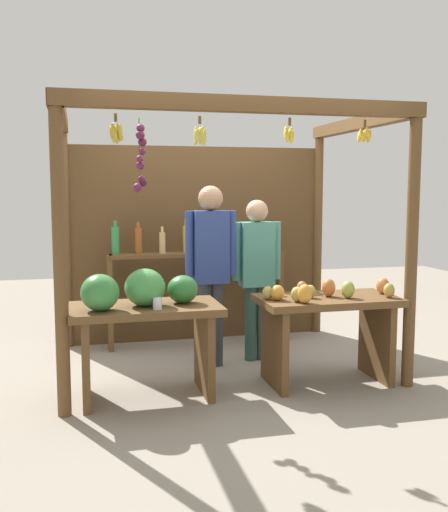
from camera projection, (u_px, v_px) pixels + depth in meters
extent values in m
plane|color=gray|center=(219.00, 364.00, 5.71)|extent=(12.00, 12.00, 0.00)
cylinder|color=brown|center=(60.00, 257.00, 4.27)|extent=(0.10, 0.10, 2.37)
cylinder|color=brown|center=(412.00, 248.00, 4.94)|extent=(0.10, 0.10, 2.37)
cylinder|color=brown|center=(65.00, 236.00, 6.21)|extent=(0.10, 0.10, 2.37)
cylinder|color=brown|center=(318.00, 231.00, 6.88)|extent=(0.10, 0.10, 2.37)
cube|color=brown|center=(249.00, 104.00, 4.48)|extent=(2.93, 0.12, 0.12)
cube|color=brown|center=(59.00, 115.00, 5.11)|extent=(0.12, 2.10, 0.12)
cube|color=brown|center=(360.00, 123.00, 5.78)|extent=(0.12, 2.10, 0.12)
cube|color=#52381E|center=(198.00, 244.00, 6.58)|extent=(2.83, 0.04, 2.13)
cylinder|color=brown|center=(290.00, 122.00, 4.66)|extent=(0.02, 0.02, 0.06)
ellipsoid|color=yellow|center=(292.00, 137.00, 4.68)|extent=(0.04, 0.06, 0.11)
ellipsoid|color=yellow|center=(290.00, 133.00, 4.69)|extent=(0.07, 0.05, 0.11)
ellipsoid|color=yellow|center=(286.00, 133.00, 4.68)|extent=(0.05, 0.05, 0.11)
ellipsoid|color=yellow|center=(287.00, 136.00, 4.63)|extent=(0.05, 0.05, 0.11)
ellipsoid|color=yellow|center=(291.00, 137.00, 4.65)|extent=(0.06, 0.04, 0.11)
cylinder|color=brown|center=(365.00, 124.00, 4.79)|extent=(0.02, 0.02, 0.06)
ellipsoid|color=gold|center=(369.00, 136.00, 4.81)|extent=(0.04, 0.07, 0.11)
ellipsoid|color=gold|center=(364.00, 136.00, 4.83)|extent=(0.05, 0.04, 0.11)
ellipsoid|color=gold|center=(360.00, 137.00, 4.82)|extent=(0.06, 0.07, 0.12)
ellipsoid|color=gold|center=(362.00, 135.00, 4.78)|extent=(0.06, 0.07, 0.12)
ellipsoid|color=gold|center=(368.00, 134.00, 4.77)|extent=(0.06, 0.04, 0.11)
cylinder|color=brown|center=(116.00, 118.00, 4.39)|extent=(0.02, 0.02, 0.06)
ellipsoid|color=gold|center=(120.00, 133.00, 4.41)|extent=(0.04, 0.06, 0.14)
ellipsoid|color=gold|center=(119.00, 135.00, 4.42)|extent=(0.06, 0.06, 0.14)
ellipsoid|color=gold|center=(115.00, 135.00, 4.42)|extent=(0.06, 0.04, 0.14)
ellipsoid|color=gold|center=(113.00, 131.00, 4.41)|extent=(0.06, 0.07, 0.14)
ellipsoid|color=gold|center=(112.00, 134.00, 4.38)|extent=(0.06, 0.08, 0.14)
ellipsoid|color=gold|center=(114.00, 132.00, 4.36)|extent=(0.06, 0.05, 0.14)
ellipsoid|color=gold|center=(120.00, 132.00, 4.38)|extent=(0.07, 0.07, 0.14)
cylinder|color=brown|center=(200.00, 120.00, 4.55)|extent=(0.02, 0.02, 0.06)
ellipsoid|color=#D1CC4C|center=(204.00, 137.00, 4.57)|extent=(0.04, 0.07, 0.14)
ellipsoid|color=#D1CC4C|center=(202.00, 134.00, 4.59)|extent=(0.05, 0.05, 0.14)
ellipsoid|color=#D1CC4C|center=(198.00, 135.00, 4.59)|extent=(0.08, 0.04, 0.14)
ellipsoid|color=#D1CC4C|center=(197.00, 138.00, 4.58)|extent=(0.07, 0.06, 0.14)
ellipsoid|color=#D1CC4C|center=(196.00, 135.00, 4.56)|extent=(0.04, 0.06, 0.14)
ellipsoid|color=#D1CC4C|center=(198.00, 137.00, 4.54)|extent=(0.07, 0.07, 0.14)
ellipsoid|color=#D1CC4C|center=(200.00, 137.00, 4.54)|extent=(0.08, 0.04, 0.14)
ellipsoid|color=#D1CC4C|center=(203.00, 137.00, 4.55)|extent=(0.08, 0.07, 0.14)
cylinder|color=#4C422D|center=(139.00, 153.00, 4.69)|extent=(0.01, 0.01, 0.55)
sphere|color=#511938|center=(141.00, 128.00, 4.66)|extent=(0.07, 0.07, 0.07)
sphere|color=#511938|center=(140.00, 135.00, 4.66)|extent=(0.07, 0.07, 0.07)
sphere|color=#511938|center=(142.00, 142.00, 4.71)|extent=(0.07, 0.07, 0.07)
sphere|color=#601E42|center=(142.00, 151.00, 4.70)|extent=(0.06, 0.06, 0.06)
sphere|color=#601E42|center=(140.00, 159.00, 4.68)|extent=(0.06, 0.06, 0.06)
sphere|color=#601E42|center=(140.00, 165.00, 4.73)|extent=(0.07, 0.07, 0.07)
sphere|color=#511938|center=(142.00, 179.00, 4.72)|extent=(0.06, 0.06, 0.06)
sphere|color=#47142D|center=(143.00, 182.00, 4.74)|extent=(0.07, 0.07, 0.07)
sphere|color=#601E42|center=(137.00, 189.00, 4.69)|extent=(0.06, 0.06, 0.06)
sphere|color=#601E42|center=(137.00, 187.00, 4.69)|extent=(0.07, 0.07, 0.07)
cube|color=brown|center=(146.00, 309.00, 4.72)|extent=(1.19, 0.64, 0.06)
cube|color=brown|center=(85.00, 359.00, 4.65)|extent=(0.06, 0.58, 0.69)
cube|color=brown|center=(204.00, 351.00, 4.87)|extent=(0.06, 0.58, 0.69)
ellipsoid|color=#2D7533|center=(183.00, 289.00, 4.79)|extent=(0.30, 0.30, 0.23)
ellipsoid|color=#429347|center=(145.00, 287.00, 4.67)|extent=(0.43, 0.43, 0.30)
ellipsoid|color=#38843D|center=(100.00, 293.00, 4.48)|extent=(0.36, 0.36, 0.28)
cylinder|color=white|center=(157.00, 303.00, 4.55)|extent=(0.07, 0.07, 0.09)
cube|color=brown|center=(327.00, 300.00, 5.09)|extent=(1.19, 0.64, 0.06)
cube|color=brown|center=(274.00, 347.00, 5.02)|extent=(0.06, 0.58, 0.69)
cube|color=brown|center=(377.00, 340.00, 5.24)|extent=(0.06, 0.58, 0.69)
ellipsoid|color=#B79E47|center=(389.00, 290.00, 5.03)|extent=(0.11, 0.11, 0.12)
ellipsoid|color=#B79E47|center=(297.00, 294.00, 4.85)|extent=(0.13, 0.13, 0.13)
ellipsoid|color=#E07F47|center=(383.00, 286.00, 5.22)|extent=(0.14, 0.14, 0.14)
ellipsoid|color=#CC7038|center=(302.00, 288.00, 5.18)|extent=(0.13, 0.13, 0.12)
ellipsoid|color=#A8B24C|center=(348.00, 289.00, 5.01)|extent=(0.13, 0.13, 0.15)
ellipsoid|color=#CC7038|center=(329.00, 288.00, 5.08)|extent=(0.16, 0.16, 0.16)
ellipsoid|color=#B79E47|center=(268.00, 293.00, 4.95)|extent=(0.11, 0.11, 0.11)
ellipsoid|color=#B79E47|center=(310.00, 291.00, 5.01)|extent=(0.13, 0.13, 0.11)
ellipsoid|color=gold|center=(278.00, 293.00, 4.91)|extent=(0.15, 0.15, 0.13)
ellipsoid|color=gold|center=(305.00, 294.00, 4.78)|extent=(0.15, 0.15, 0.16)
cube|color=brown|center=(110.00, 303.00, 6.15)|extent=(0.05, 0.20, 1.00)
cube|color=brown|center=(279.00, 295.00, 6.58)|extent=(0.05, 0.20, 1.00)
cube|color=brown|center=(197.00, 254.00, 6.31)|extent=(1.84, 0.22, 0.04)
cylinder|color=#338C4C|center=(115.00, 241.00, 6.09)|extent=(0.08, 0.08, 0.29)
cylinder|color=#338C4C|center=(115.00, 224.00, 6.07)|extent=(0.04, 0.04, 0.06)
cylinder|color=#994C1E|center=(138.00, 241.00, 6.14)|extent=(0.08, 0.08, 0.27)
cylinder|color=#994C1E|center=(138.00, 225.00, 6.13)|extent=(0.03, 0.03, 0.06)
cylinder|color=#D8B266|center=(162.00, 243.00, 6.21)|extent=(0.07, 0.07, 0.22)
cylinder|color=#D8B266|center=(162.00, 229.00, 6.19)|extent=(0.03, 0.03, 0.06)
cylinder|color=gold|center=(186.00, 239.00, 6.26)|extent=(0.07, 0.07, 0.29)
cylinder|color=gold|center=(186.00, 222.00, 6.24)|extent=(0.03, 0.03, 0.06)
cylinder|color=#994C1E|center=(208.00, 241.00, 6.32)|extent=(0.08, 0.08, 0.24)
cylinder|color=#994C1E|center=(208.00, 226.00, 6.30)|extent=(0.04, 0.04, 0.06)
cylinder|color=gold|center=(231.00, 238.00, 6.38)|extent=(0.06, 0.06, 0.29)
cylinder|color=gold|center=(231.00, 222.00, 6.36)|extent=(0.03, 0.03, 0.06)
cylinder|color=silver|center=(252.00, 240.00, 6.44)|extent=(0.07, 0.07, 0.23)
cylinder|color=silver|center=(253.00, 227.00, 6.42)|extent=(0.03, 0.03, 0.06)
cylinder|color=#994C1E|center=(274.00, 240.00, 6.50)|extent=(0.07, 0.07, 0.22)
cylinder|color=#994C1E|center=(275.00, 227.00, 6.48)|extent=(0.03, 0.03, 0.06)
cylinder|color=#343A43|center=(205.00, 325.00, 5.59)|extent=(0.11, 0.11, 0.80)
cylinder|color=#343A43|center=(217.00, 324.00, 5.62)|extent=(0.11, 0.11, 0.80)
cube|color=#2D428C|center=(211.00, 247.00, 5.52)|extent=(0.32, 0.19, 0.67)
cylinder|color=#2D428C|center=(189.00, 244.00, 5.47)|extent=(0.08, 0.08, 0.61)
cylinder|color=#2D428C|center=(231.00, 243.00, 5.56)|extent=(0.08, 0.08, 0.61)
sphere|color=tan|center=(211.00, 198.00, 5.47)|extent=(0.23, 0.23, 0.23)
cylinder|color=#2D4F45|center=(250.00, 323.00, 5.79)|extent=(0.11, 0.11, 0.74)
cylinder|color=#2D4F45|center=(262.00, 323.00, 5.82)|extent=(0.11, 0.11, 0.74)
cube|color=teal|center=(257.00, 254.00, 5.73)|extent=(0.32, 0.19, 0.62)
cylinder|color=teal|center=(237.00, 251.00, 5.68)|extent=(0.08, 0.08, 0.56)
cylinder|color=teal|center=(276.00, 250.00, 5.77)|extent=(0.08, 0.08, 0.56)
sphere|color=tan|center=(257.00, 211.00, 5.68)|extent=(0.21, 0.21, 0.21)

